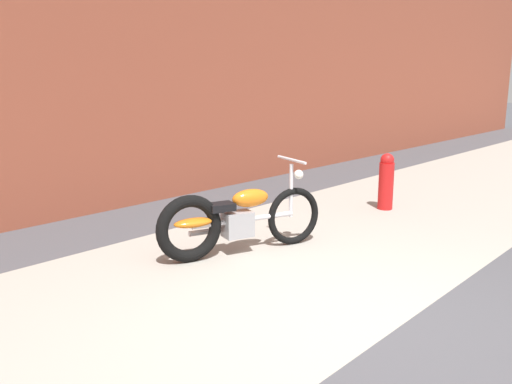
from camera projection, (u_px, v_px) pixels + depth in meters
ground_plane at (388, 335)px, 4.04m from camera, size 80.00×80.00×0.00m
sidewalk_slab at (228, 277)px, 5.20m from camera, size 36.00×3.50×0.01m
brick_building_wall at (42, 27)px, 6.93m from camera, size 36.00×0.50×5.14m
motorcycle_orange at (231, 220)px, 5.80m from camera, size 1.93×0.88×1.03m
fire_hydrant at (386, 181)px, 7.81m from camera, size 0.22×0.22×0.84m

